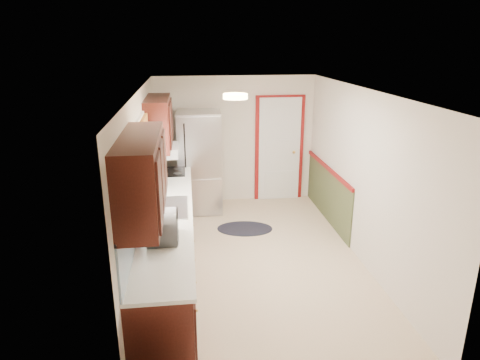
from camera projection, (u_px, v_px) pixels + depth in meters
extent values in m
cube|color=beige|center=(255.00, 260.00, 6.15)|extent=(3.20, 5.20, 0.12)
cube|color=white|center=(257.00, 91.00, 5.40)|extent=(3.20, 5.20, 0.12)
cube|color=silver|center=(235.00, 140.00, 8.13)|extent=(3.20, 0.10, 2.40)
cube|color=silver|center=(305.00, 278.00, 3.42)|extent=(3.20, 0.10, 2.40)
cube|color=silver|center=(143.00, 185.00, 5.60)|extent=(0.10, 5.20, 2.40)
cube|color=silver|center=(362.00, 177.00, 5.95)|extent=(0.10, 5.20, 2.40)
cube|color=#38120C|center=(168.00, 246.00, 5.58)|extent=(0.60, 4.00, 0.90)
cube|color=white|center=(168.00, 213.00, 5.44)|extent=(0.63, 4.00, 0.04)
cube|color=#518FC4|center=(142.00, 192.00, 5.31)|extent=(0.02, 4.00, 0.55)
cube|color=#38120C|center=(142.00, 176.00, 3.91)|extent=(0.35, 1.40, 0.75)
cube|color=#38120C|center=(159.00, 122.00, 6.46)|extent=(0.35, 1.20, 0.75)
cube|color=white|center=(140.00, 158.00, 5.28)|extent=(0.02, 1.00, 0.90)
cube|color=#C04224|center=(142.00, 130.00, 5.18)|extent=(0.05, 1.12, 0.24)
cube|color=#B7B7BC|center=(167.00, 208.00, 5.53)|extent=(0.52, 0.82, 0.02)
cube|color=white|center=(164.00, 150.00, 6.65)|extent=(0.45, 0.60, 0.15)
cube|color=maroon|center=(279.00, 149.00, 8.26)|extent=(0.94, 0.05, 2.08)
cube|color=white|center=(279.00, 150.00, 8.24)|extent=(0.80, 0.04, 2.00)
cube|color=#444E2C|center=(327.00, 194.00, 7.45)|extent=(0.02, 2.30, 0.90)
cube|color=maroon|center=(328.00, 169.00, 7.31)|extent=(0.04, 2.30, 0.06)
cylinder|color=#FFD88C|center=(235.00, 96.00, 5.19)|extent=(0.30, 0.30, 0.06)
imported|color=white|center=(163.00, 225.00, 4.63)|extent=(0.28, 0.50, 0.33)
cube|color=#B7B7BC|center=(200.00, 162.00, 7.71)|extent=(0.78, 0.73, 1.83)
cylinder|color=black|center=(186.00, 174.00, 7.34)|extent=(0.02, 0.02, 1.28)
ellipsoid|color=black|center=(245.00, 229.00, 7.16)|extent=(0.99, 0.71, 0.01)
cube|color=black|center=(171.00, 172.00, 7.03)|extent=(0.46, 0.55, 0.02)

